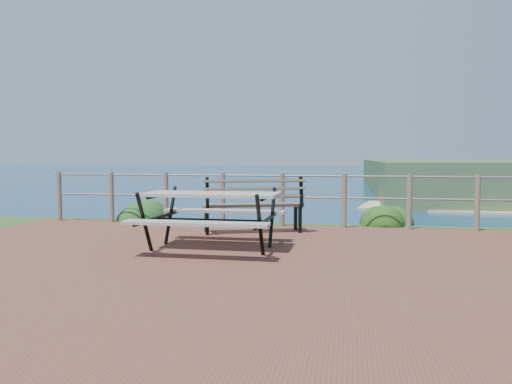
# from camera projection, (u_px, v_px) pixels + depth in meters

# --- Properties ---
(ground) EXTENTS (10.00, 7.00, 0.12)m
(ground) POSITION_uv_depth(u_px,v_px,m) (246.00, 265.00, 6.12)
(ground) COLOR brown
(ground) RESTS_ON ground
(ocean) EXTENTS (1200.00, 1200.00, 0.00)m
(ocean) POSITION_uv_depth(u_px,v_px,m) (346.00, 160.00, 202.26)
(ocean) COLOR #165D85
(ocean) RESTS_ON ground
(safety_railing) EXTENTS (9.40, 0.10, 1.00)m
(safety_railing) POSITION_uv_depth(u_px,v_px,m) (282.00, 197.00, 9.36)
(safety_railing) COLOR #6B5B4C
(safety_railing) RESTS_ON ground
(picnic_table) EXTENTS (1.90, 1.64, 0.80)m
(picnic_table) POSITION_uv_depth(u_px,v_px,m) (211.00, 215.00, 7.01)
(picnic_table) COLOR #9B968B
(picnic_table) RESTS_ON ground
(park_bench) EXTENTS (1.76, 0.99, 0.97)m
(park_bench) POSITION_uv_depth(u_px,v_px,m) (253.00, 197.00, 8.57)
(park_bench) COLOR brown
(park_bench) RESTS_ON ground
(shrub_lip_west) EXTENTS (0.87, 0.87, 0.66)m
(shrub_lip_west) POSITION_uv_depth(u_px,v_px,m) (143.00, 220.00, 10.52)
(shrub_lip_west) COLOR #1F5320
(shrub_lip_west) RESTS_ON ground
(shrub_lip_east) EXTENTS (0.79, 0.79, 0.55)m
(shrub_lip_east) POSITION_uv_depth(u_px,v_px,m) (388.00, 225.00, 9.77)
(shrub_lip_east) COLOR #184414
(shrub_lip_east) RESTS_ON ground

